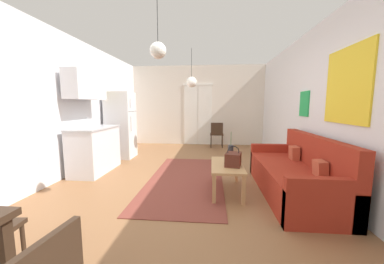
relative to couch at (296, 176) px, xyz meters
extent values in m
cube|color=#8E603D|center=(-1.80, 0.21, -0.33)|extent=(5.05, 8.37, 0.10)
cube|color=silver|center=(-1.80, 4.14, 1.06)|extent=(4.65, 0.10, 2.69)
cube|color=white|center=(-2.01, 4.08, 0.73)|extent=(0.46, 0.02, 2.02)
cube|color=white|center=(-1.53, 4.08, 0.73)|extent=(0.46, 0.02, 2.02)
cube|color=white|center=(-1.77, 4.08, 1.77)|extent=(1.02, 0.03, 0.06)
cube|color=silver|center=(0.48, 0.21, 1.06)|extent=(0.10, 7.97, 2.69)
cube|color=yellow|center=(0.42, -0.33, 1.32)|extent=(0.02, 0.92, 0.97)
cube|color=green|center=(0.42, 0.91, 1.09)|extent=(0.02, 0.37, 0.47)
cube|color=silver|center=(-4.07, 0.21, 1.06)|extent=(0.10, 7.97, 2.69)
cube|color=yellow|center=(-4.01, 1.45, 1.44)|extent=(0.02, 0.32, 0.40)
cube|color=brown|center=(-1.75, 0.49, -0.28)|extent=(1.32, 2.90, 0.01)
cube|color=maroon|center=(-0.09, 0.00, -0.07)|extent=(0.84, 2.08, 0.43)
cube|color=maroon|center=(0.26, 0.00, 0.16)|extent=(0.15, 2.08, 0.90)
cube|color=maroon|center=(-0.09, -0.99, 0.01)|extent=(0.84, 0.11, 0.59)
cube|color=maroon|center=(-0.09, 0.99, 0.01)|extent=(0.84, 0.11, 0.59)
cube|color=#B74C33|center=(0.11, -0.45, 0.25)|extent=(0.14, 0.21, 0.22)
cube|color=#B74C33|center=(0.11, 0.42, 0.26)|extent=(0.14, 0.23, 0.23)
cube|color=tan|center=(-1.05, 0.00, 0.14)|extent=(0.48, 0.95, 0.04)
cube|color=tan|center=(-1.25, -0.44, -0.08)|extent=(0.05, 0.05, 0.41)
cube|color=tan|center=(-0.85, -0.44, -0.08)|extent=(0.05, 0.05, 0.41)
cube|color=tan|center=(-1.25, 0.43, -0.08)|extent=(0.05, 0.05, 0.41)
cube|color=tan|center=(-0.85, 0.43, -0.08)|extent=(0.05, 0.05, 0.41)
cylinder|color=#2D2D33|center=(-0.98, 0.23, 0.29)|extent=(0.09, 0.09, 0.26)
cylinder|color=#477F42|center=(-0.98, 0.23, 0.53)|extent=(0.01, 0.01, 0.22)
cube|color=#512319|center=(-0.97, -0.09, 0.26)|extent=(0.28, 0.32, 0.20)
torus|color=black|center=(-0.97, -0.09, 0.38)|extent=(0.18, 0.01, 0.18)
cylinder|color=#382619|center=(-2.77, -1.85, -0.06)|extent=(0.03, 0.03, 0.44)
cube|color=white|center=(-3.63, 2.02, 0.56)|extent=(0.63, 0.58, 1.69)
cube|color=#4C4C51|center=(-3.31, 2.02, 0.91)|extent=(0.01, 0.56, 0.01)
cylinder|color=#B7BABF|center=(-3.29, 1.86, 1.12)|extent=(0.02, 0.02, 0.24)
cylinder|color=#B7BABF|center=(-3.29, 1.86, 0.61)|extent=(0.02, 0.02, 0.37)
cube|color=silver|center=(-3.65, 0.79, 0.16)|extent=(0.55, 1.13, 0.88)
cube|color=#B7BABF|center=(-3.65, 0.79, 0.62)|extent=(0.58, 1.16, 0.03)
cube|color=#999BA0|center=(-3.65, 0.92, 0.57)|extent=(0.36, 0.40, 0.10)
cylinder|color=#B7BABF|center=(-3.87, 0.92, 0.73)|extent=(0.02, 0.02, 0.20)
cube|color=silver|center=(-3.77, 0.79, 1.46)|extent=(0.32, 1.01, 0.55)
cylinder|color=#382619|center=(-0.95, 3.81, -0.08)|extent=(0.03, 0.03, 0.41)
cylinder|color=#382619|center=(-1.31, 3.81, -0.08)|extent=(0.03, 0.03, 0.41)
cylinder|color=#382619|center=(-0.95, 3.47, -0.08)|extent=(0.03, 0.03, 0.41)
cylinder|color=#382619|center=(-1.31, 3.47, -0.08)|extent=(0.03, 0.03, 0.41)
cube|color=#382619|center=(-1.13, 3.64, 0.14)|extent=(0.42, 0.40, 0.04)
cube|color=#382619|center=(-1.13, 3.46, 0.34)|extent=(0.38, 0.03, 0.37)
cylinder|color=black|center=(-1.97, -0.58, 2.12)|extent=(0.01, 0.01, 0.56)
sphere|color=white|center=(-1.97, -0.58, 1.74)|extent=(0.20, 0.20, 0.20)
cylinder|color=black|center=(-1.79, 1.94, 2.07)|extent=(0.01, 0.01, 0.66)
sphere|color=white|center=(-1.79, 1.94, 1.62)|extent=(0.25, 0.25, 0.25)
camera|label=1|loc=(-1.29, -3.29, 1.07)|focal=20.07mm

